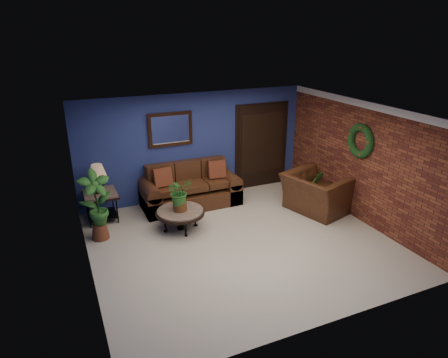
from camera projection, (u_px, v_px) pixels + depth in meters
name	position (u px, v px, depth m)	size (l,w,h in m)	color
floor	(241.00, 242.00, 7.66)	(5.50, 5.50, 0.00)	#BFB39F
wall_back	(195.00, 146.00, 9.35)	(5.50, 0.04, 2.50)	navy
wall_left	(83.00, 208.00, 6.18)	(0.04, 5.00, 2.50)	navy
wall_right_brick	(362.00, 162.00, 8.25)	(0.04, 5.00, 2.50)	brown
ceiling	(244.00, 113.00, 6.77)	(5.50, 5.00, 0.02)	white
crown_molding	(368.00, 105.00, 7.81)	(0.03, 5.00, 0.14)	white
wall_mirror	(170.00, 129.00, 8.93)	(1.02, 0.06, 0.77)	#3B2011
closet_door	(261.00, 146.00, 10.06)	(1.44, 0.06, 2.18)	black
wreath	(360.00, 141.00, 8.11)	(0.72, 0.72, 0.16)	black
sofa	(190.00, 191.00, 9.21)	(2.21, 0.95, 0.99)	#4C2B15
coffee_table	(180.00, 213.00, 8.04)	(0.98, 0.98, 0.42)	#4D4743
end_table	(101.00, 199.00, 8.38)	(0.70, 0.70, 0.64)	#4D4743
table_lamp	(98.00, 175.00, 8.19)	(0.36, 0.36, 0.59)	#3B2011
side_chair	(223.00, 177.00, 9.49)	(0.45, 0.45, 0.92)	#503116
armchair	(317.00, 193.00, 8.83)	(1.32, 1.15, 0.86)	#4C2B15
coffee_plant	(179.00, 193.00, 7.88)	(0.57, 0.51, 0.69)	brown
floor_plant	(315.00, 187.00, 9.21)	(0.43, 0.38, 0.80)	brown
tall_plant	(97.00, 203.00, 7.54)	(0.67, 0.52, 1.41)	brown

